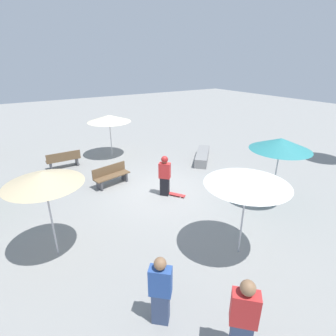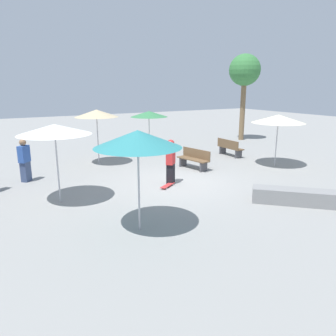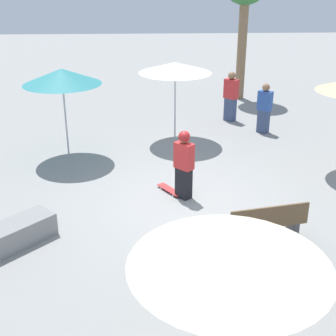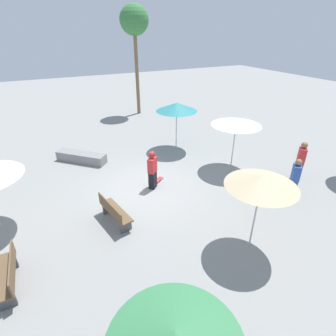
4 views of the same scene
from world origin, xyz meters
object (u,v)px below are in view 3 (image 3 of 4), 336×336
(skater_main, at_px, (184,163))
(shade_umbrella_teal, at_px, (62,77))
(shade_umbrella_white, at_px, (175,68))
(bystander_far, at_px, (231,97))
(skateboard, at_px, (170,190))
(shade_umbrella_cream, at_px, (230,251))
(bench_far, at_px, (266,223))
(bystander_watching, at_px, (264,108))

(skater_main, xyz_separation_m, shade_umbrella_teal, (-3.07, 2.69, 1.42))
(skater_main, bearing_deg, shade_umbrella_white, -44.24)
(shade_umbrella_white, height_order, bystander_far, shade_umbrella_white)
(skateboard, xyz_separation_m, shade_umbrella_cream, (0.38, -5.81, 2.06))
(bench_far, bearing_deg, shade_umbrella_teal, 122.18)
(shade_umbrella_cream, relative_size, shade_umbrella_teal, 0.92)
(shade_umbrella_cream, relative_size, shade_umbrella_white, 0.96)
(shade_umbrella_cream, bearing_deg, skateboard, 93.72)
(bench_far, xyz_separation_m, bystander_far, (0.65, 7.95, 0.44))
(shade_umbrella_teal, height_order, bystander_watching, shade_umbrella_teal)
(shade_umbrella_cream, bearing_deg, shade_umbrella_white, 90.22)
(bench_far, relative_size, bystander_watching, 1.02)
(skater_main, distance_m, bench_far, 2.52)
(shade_umbrella_teal, distance_m, bystander_watching, 6.51)
(skater_main, bearing_deg, bench_far, 171.87)
(skateboard, relative_size, bystander_far, 0.45)
(shade_umbrella_teal, bearing_deg, skateboard, -40.78)
(shade_umbrella_teal, bearing_deg, bystander_watching, 17.62)
(bench_far, height_order, bystander_far, bystander_far)
(bystander_watching, relative_size, bystander_far, 0.94)
(skater_main, relative_size, bystander_far, 0.95)
(skateboard, bearing_deg, shade_umbrella_white, -38.77)
(bystander_watching, bearing_deg, shade_umbrella_teal, 59.55)
(skater_main, relative_size, shade_umbrella_white, 0.68)
(bystander_watching, xyz_separation_m, bystander_far, (-0.87, 1.33, 0.05))
(skater_main, height_order, shade_umbrella_cream, shade_umbrella_cream)
(skater_main, distance_m, skateboard, 0.94)
(shade_umbrella_teal, relative_size, bystander_far, 1.46)
(skater_main, xyz_separation_m, shade_umbrella_cream, (0.07, -5.50, 1.23))
(shade_umbrella_cream, relative_size, bystander_far, 1.34)
(bench_far, height_order, shade_umbrella_white, shade_umbrella_white)
(shade_umbrella_cream, height_order, shade_umbrella_teal, shade_umbrella_teal)
(shade_umbrella_teal, xyz_separation_m, bystander_far, (5.17, 3.25, -1.45))
(skater_main, bearing_deg, skateboard, 1.54)
(bench_far, height_order, shade_umbrella_cream, shade_umbrella_cream)
(skater_main, relative_size, skateboard, 2.12)
(shade_umbrella_cream, xyz_separation_m, bystander_far, (2.02, 11.44, -1.25))
(skateboard, xyz_separation_m, bench_far, (1.75, -2.32, 0.37))
(skateboard, xyz_separation_m, bystander_watching, (3.27, 4.30, 0.75))
(skateboard, relative_size, shade_umbrella_teal, 0.31)
(shade_umbrella_white, bearing_deg, bench_far, -76.74)
(bystander_far, bearing_deg, bystander_watching, -12.42)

